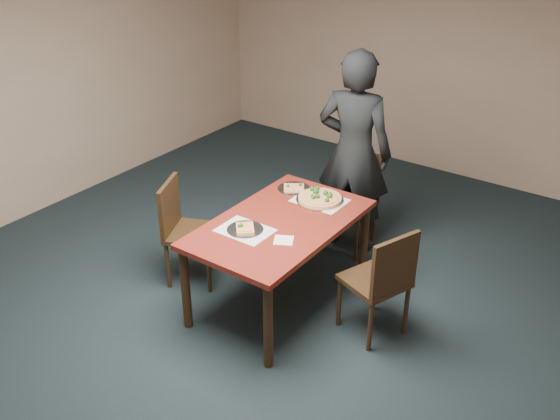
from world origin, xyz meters
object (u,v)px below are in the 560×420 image
Objects in this scene: dining_table at (280,232)px; chair_right at (382,278)px; chair_far at (354,195)px; slice_plate_near at (245,229)px; pizza_pan at (320,198)px; slice_plate_far at (294,188)px; diner at (354,153)px; chair_left at (184,226)px.

chair_right is at bearing 5.14° from dining_table.
dining_table is at bearing -92.69° from chair_far.
slice_plate_near reaches higher than dining_table.
pizza_pan reaches higher than slice_plate_far.
slice_plate_near is at bearing -50.34° from chair_right.
diner is 6.69× the size of slice_plate_near.
diner is at bearing 95.10° from pizza_pan.
chair_far is 1.45m from slice_plate_near.
chair_far reaches higher than slice_plate_far.
diner reaches higher than chair_right.
diner is at bearing 84.39° from slice_plate_near.
slice_plate_far is (-0.25, -0.62, 0.25)m from chair_far.
chair_far is at bearing -121.18° from chair_right.
chair_left reaches higher than dining_table.
slice_plate_far is at bearing -66.11° from chair_left.
chair_right is (0.87, 0.08, -0.14)m from dining_table.
slice_plate_near is (-0.20, -0.75, -0.01)m from pizza_pan.
slice_plate_far is (-0.09, 0.80, -0.00)m from slice_plate_near.
chair_right is (1.73, 0.27, 0.00)m from chair_left.
pizza_pan is (0.04, -0.67, 0.26)m from chair_far.
dining_table is at bearing -102.32° from chair_left.
chair_right is 1.43m from diner.
chair_far is 1.61m from chair_left.
chair_left is 3.25× the size of slice_plate_near.
slice_plate_near is at bearing -97.94° from chair_far.
diner is at bearing -57.83° from chair_left.
slice_plate_far is at bearing -113.50° from chair_far.
chair_far is at bearing 93.80° from pizza_pan.
chair_right is 2.30× the size of pizza_pan.
diner reaches higher than slice_plate_far.
chair_right is at bearing -22.44° from slice_plate_far.
chair_right is 1.09m from slice_plate_near.
chair_far reaches higher than slice_plate_near.
chair_left reaches higher than slice_plate_near.
chair_far is at bearing -58.01° from chair_left.
chair_left is at bearing -167.64° from dining_table.
chair_far is 0.42m from diner.
diner is at bearing -120.39° from chair_right.
dining_table is at bearing 78.39° from diner.
pizza_pan is (0.93, 0.67, 0.26)m from chair_left.
chair_left is 0.78m from slice_plate_near.
diner reaches higher than pizza_pan.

